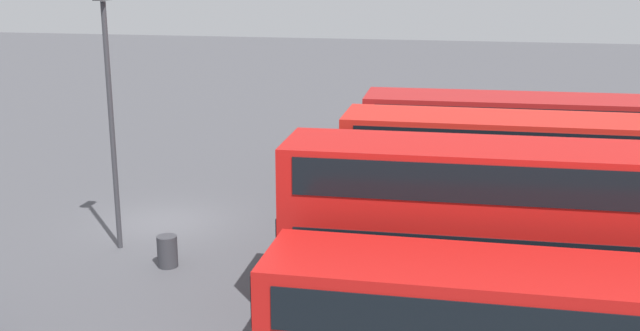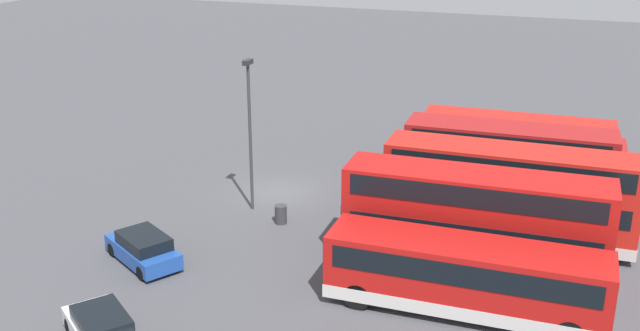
{
  "view_description": "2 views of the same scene",
  "coord_description": "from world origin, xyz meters",
  "views": [
    {
      "loc": [
        23.51,
        10.32,
        8.63
      ],
      "look_at": [
        -2.84,
        4.91,
        1.57
      ],
      "focal_mm": 42.6,
      "sensor_mm": 36.0,
      "label": 1
    },
    {
      "loc": [
        35.09,
        15.04,
        15.44
      ],
      "look_at": [
        -0.05,
        2.35,
        1.85
      ],
      "focal_mm": 41.65,
      "sensor_mm": 36.0,
      "label": 2
    }
  ],
  "objects": [
    {
      "name": "bus_double_decker_third",
      "position": [
        -1.66,
        11.96,
        2.45
      ],
      "size": [
        2.91,
        10.51,
        4.55
      ],
      "color": "#A51919",
      "rests_on": "ground"
    },
    {
      "name": "bus_single_deck_sixth",
      "position": [
        9.17,
        11.66,
        1.62
      ],
      "size": [
        2.69,
        10.9,
        2.95
      ],
      "color": "#B71411",
      "rests_on": "ground"
    },
    {
      "name": "ground_plane",
      "position": [
        0.0,
        0.0,
        0.0
      ],
      "size": [
        140.0,
        140.0,
        0.0
      ],
      "primitive_type": "plane",
      "color": "#47474C"
    },
    {
      "name": "car_hatchback_silver",
      "position": [
        9.82,
        -2.44,
        0.7
      ],
      "size": [
        3.65,
        4.43,
        1.43
      ],
      "color": "#1E479E",
      "rests_on": "ground"
    },
    {
      "name": "bus_single_deck_second",
      "position": [
        -5.58,
        12.25,
        1.62
      ],
      "size": [
        2.93,
        11.09,
        2.95
      ],
      "color": "#A51919",
      "rests_on": "ground"
    },
    {
      "name": "bus_double_decker_fifth",
      "position": [
        5.64,
        11.42,
        2.45
      ],
      "size": [
        2.9,
        11.3,
        4.55
      ],
      "color": "#B71411",
      "rests_on": "ground"
    },
    {
      "name": "bus_single_deck_near_end",
      "position": [
        -9.21,
        11.72,
        1.62
      ],
      "size": [
        2.82,
        11.33,
        2.95
      ],
      "color": "red",
      "rests_on": "ground"
    },
    {
      "name": "car_small_green",
      "position": [
        15.99,
        -0.26,
        0.7
      ],
      "size": [
        3.85,
        4.26,
        1.43
      ],
      "color": "silver",
      "rests_on": "ground"
    },
    {
      "name": "waste_bin_yellow",
      "position": [
        3.78,
        1.65,
        0.47
      ],
      "size": [
        0.6,
        0.6,
        0.95
      ],
      "primitive_type": "cylinder",
      "color": "#333338",
      "rests_on": "ground"
    },
    {
      "name": "lamp_post_tall",
      "position": [
        2.62,
        -0.45,
        4.64
      ],
      "size": [
        0.7,
        0.3,
        7.93
      ],
      "color": "#38383D",
      "rests_on": "ground"
    },
    {
      "name": "bus_double_decker_fourth",
      "position": [
        1.88,
        12.41,
        2.45
      ],
      "size": [
        2.78,
        11.6,
        4.55
      ],
      "color": "red",
      "rests_on": "ground"
    }
  ]
}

